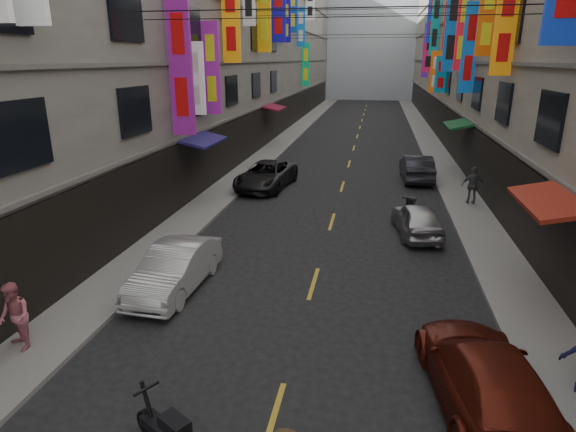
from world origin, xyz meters
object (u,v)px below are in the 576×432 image
at_px(scooter_far_right, 410,208).
at_px(car_left_far, 266,175).
at_px(car_right_far, 417,168).
at_px(pedestrian_rfar, 473,185).
at_px(car_right_near, 485,378).
at_px(car_left_mid, 175,268).
at_px(car_right_mid, 417,219).
at_px(pedestrian_lfar, 14,317).

height_order(scooter_far_right, car_left_far, car_left_far).
bearing_deg(car_right_far, pedestrian_rfar, 112.20).
xyz_separation_m(car_left_far, car_right_near, (8.00, -15.91, -0.00)).
xyz_separation_m(scooter_far_right, car_left_mid, (-7.25, -8.21, 0.24)).
bearing_deg(car_right_far, car_right_mid, 83.42).
height_order(car_right_near, car_right_far, car_right_far).
height_order(scooter_far_right, car_left_mid, car_left_mid).
relative_size(car_left_far, pedestrian_rfar, 2.83).
bearing_deg(car_left_mid, car_left_far, 92.38).
bearing_deg(car_right_near, car_left_mid, -33.18).
distance_m(car_left_far, pedestrian_rfar, 10.32).
xyz_separation_m(car_right_near, pedestrian_lfar, (-10.30, 0.02, 0.26)).
height_order(car_right_far, pedestrian_rfar, pedestrian_rfar).
bearing_deg(car_left_mid, pedestrian_rfar, 48.44).
relative_size(scooter_far_right, car_right_far, 0.40).
relative_size(scooter_far_right, car_left_mid, 0.43).
relative_size(car_right_mid, pedestrian_lfar, 2.27).
bearing_deg(car_right_mid, car_left_mid, 31.65).
bearing_deg(car_right_mid, scooter_far_right, -93.81).
xyz_separation_m(car_right_near, car_right_far, (0.00, 19.06, 0.03)).
relative_size(car_left_mid, pedestrian_lfar, 2.50).
bearing_deg(car_right_far, car_right_near, 87.17).
xyz_separation_m(scooter_far_right, car_right_mid, (0.15, -2.06, 0.20)).
xyz_separation_m(car_left_far, pedestrian_rfar, (10.20, -1.56, 0.31)).
xyz_separation_m(car_left_far, car_right_mid, (7.40, -6.00, -0.05)).
xyz_separation_m(car_left_far, pedestrian_lfar, (-2.30, -15.89, 0.26)).
xyz_separation_m(scooter_far_right, car_right_near, (0.75, -11.97, 0.25)).
height_order(car_left_mid, pedestrian_lfar, pedestrian_lfar).
bearing_deg(car_right_mid, car_right_near, 85.38).
height_order(scooter_far_right, pedestrian_rfar, pedestrian_rfar).
relative_size(car_left_far, car_right_near, 1.05).
distance_m(car_right_near, car_right_mid, 9.93).
bearing_deg(car_right_far, scooter_far_right, 81.10).
xyz_separation_m(pedestrian_lfar, pedestrian_rfar, (12.50, 14.33, 0.05)).
bearing_deg(car_right_far, pedestrian_lfar, 58.76).
xyz_separation_m(car_left_mid, pedestrian_rfar, (10.20, 10.58, 0.32)).
bearing_deg(pedestrian_lfar, car_right_mid, 78.29).
xyz_separation_m(car_left_far, car_right_far, (8.00, 3.15, 0.03)).
height_order(car_left_far, car_right_near, car_left_far).
bearing_deg(scooter_far_right, car_right_near, 109.08).
xyz_separation_m(scooter_far_right, car_right_far, (0.75, 7.09, 0.28)).
relative_size(car_right_far, pedestrian_rfar, 2.50).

